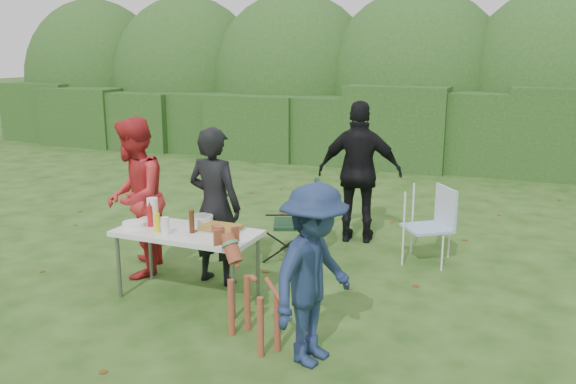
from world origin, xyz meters
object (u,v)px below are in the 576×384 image
at_px(child, 314,275).
at_px(lawn_chair, 427,225).
at_px(person_cook, 215,206).
at_px(paper_towel_roll, 153,210).
at_px(ketchup_bottle, 150,217).
at_px(person_black_puffy, 360,172).
at_px(beer_bottle, 192,222).
at_px(dog, 253,294).
at_px(mustard_bottle, 157,223).
at_px(person_red_jacket, 135,197).
at_px(camping_chair, 295,219).
at_px(folding_table, 187,236).

xyz_separation_m(child, lawn_chair, (0.42, 2.85, -0.30)).
height_order(person_cook, paper_towel_roll, person_cook).
bearing_deg(ketchup_bottle, person_black_puffy, 59.48).
bearing_deg(person_black_puffy, paper_towel_roll, 45.52).
bearing_deg(person_black_puffy, beer_bottle, 58.55).
relative_size(dog, beer_bottle, 4.12).
relative_size(person_black_puffy, mustard_bottle, 9.58).
distance_m(person_red_jacket, camping_chair, 1.99).
bearing_deg(ketchup_bottle, folding_table, 2.12).
height_order(person_black_puffy, mustard_bottle, person_black_puffy).
bearing_deg(paper_towel_roll, beer_bottle, -18.41).
relative_size(folding_table, camping_chair, 1.52).
xyz_separation_m(ketchup_bottle, beer_bottle, (0.53, -0.02, 0.01)).
relative_size(person_black_puffy, ketchup_bottle, 8.71).
height_order(folding_table, camping_chair, camping_chair).
height_order(dog, camping_chair, camping_chair).
bearing_deg(lawn_chair, ketchup_bottle, 2.49).
distance_m(person_red_jacket, dog, 2.31).
distance_m(lawn_chair, beer_bottle, 2.98).
relative_size(child, camping_chair, 1.57).
height_order(folding_table, lawn_chair, lawn_chair).
xyz_separation_m(person_cook, mustard_bottle, (-0.30, -0.67, -0.05)).
xyz_separation_m(folding_table, beer_bottle, (0.09, -0.04, 0.17)).
distance_m(person_red_jacket, ketchup_bottle, 0.64).
bearing_deg(lawn_chair, person_cook, 0.36).
relative_size(mustard_bottle, paper_towel_roll, 0.77).
height_order(child, beer_bottle, child).
xyz_separation_m(camping_chair, lawn_chair, (1.56, 0.47, -0.02)).
relative_size(dog, mustard_bottle, 4.94).
height_order(lawn_chair, ketchup_bottle, ketchup_bottle).
distance_m(person_cook, person_red_jacket, 0.99).
xyz_separation_m(folding_table, camping_chair, (0.54, 1.65, -0.19)).
bearing_deg(person_black_puffy, person_cook, 52.68).
xyz_separation_m(person_red_jacket, ketchup_bottle, (0.50, -0.40, -0.07)).
bearing_deg(dog, child, -156.95).
distance_m(person_cook, beer_bottle, 0.55).
relative_size(person_cook, camping_chair, 1.79).
relative_size(folding_table, child, 0.97).
distance_m(person_red_jacket, lawn_chair, 3.53).
bearing_deg(ketchup_bottle, camping_chair, 59.33).
bearing_deg(mustard_bottle, person_cook, 65.53).
distance_m(person_cook, dog, 1.62).
distance_m(person_cook, paper_towel_roll, 0.68).
distance_m(dog, ketchup_bottle, 1.69).
bearing_deg(lawn_chair, child, 44.21).
distance_m(camping_chair, lawn_chair, 1.63).
xyz_separation_m(folding_table, dog, (1.08, -0.65, -0.22)).
bearing_deg(person_red_jacket, ketchup_bottle, 25.79).
xyz_separation_m(ketchup_bottle, paper_towel_roll, (-0.10, 0.19, 0.02)).
bearing_deg(child, mustard_bottle, 85.89).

